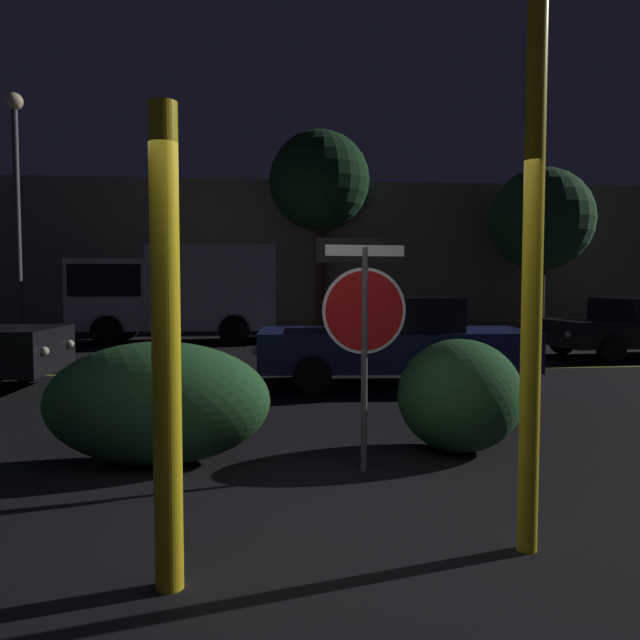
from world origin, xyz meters
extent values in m
plane|color=black|center=(0.00, 0.00, 0.00)|extent=(260.00, 260.00, 0.00)
cube|color=gold|center=(0.00, 8.00, 0.00)|extent=(36.10, 0.12, 0.01)
cylinder|color=#4C4C51|center=(0.49, 1.58, 1.03)|extent=(0.06, 0.06, 2.05)
cylinder|color=white|center=(0.49, 1.58, 1.48)|extent=(0.79, 0.09, 0.79)
cylinder|color=#B71414|center=(0.49, 1.58, 1.48)|extent=(0.73, 0.09, 0.73)
cube|color=black|center=(0.49, 1.58, 2.02)|extent=(0.90, 0.11, 0.22)
cube|color=white|center=(0.49, 1.58, 2.02)|extent=(0.74, 0.11, 0.10)
cylinder|color=yellow|center=(-1.00, -0.48, 1.36)|extent=(0.16, 0.16, 2.72)
cylinder|color=yellow|center=(1.25, -0.22, 1.76)|extent=(0.13, 0.13, 3.52)
ellipsoid|color=#285B2D|center=(-1.42, 2.00, 0.59)|extent=(2.13, 1.05, 1.18)
ellipsoid|color=#285B2D|center=(1.58, 2.13, 0.58)|extent=(1.27, 1.16, 1.16)
cylinder|color=black|center=(-4.45, 7.30, 0.30)|extent=(0.61, 0.23, 0.60)
sphere|color=#F4EFCC|center=(-3.63, 6.95, 0.69)|extent=(0.14, 0.14, 0.14)
sphere|color=#F4EFCC|center=(-3.69, 5.82, 0.69)|extent=(0.14, 0.14, 0.14)
cube|color=navy|center=(1.83, 6.30, 0.62)|extent=(4.61, 2.16, 0.64)
cube|color=black|center=(1.97, 6.29, 1.21)|extent=(1.90, 1.71, 0.55)
cylinder|color=black|center=(0.38, 5.52, 0.30)|extent=(0.61, 0.24, 0.60)
cylinder|color=black|center=(0.51, 7.29, 0.30)|extent=(0.61, 0.24, 0.60)
cylinder|color=black|center=(3.16, 5.32, 0.30)|extent=(0.61, 0.24, 0.60)
cylinder|color=black|center=(3.28, 7.09, 0.30)|extent=(0.61, 0.24, 0.60)
sphere|color=#F4EFCC|center=(-0.48, 5.89, 0.65)|extent=(0.14, 0.14, 0.14)
sphere|color=#F4EFCC|center=(-0.40, 7.04, 0.65)|extent=(0.14, 0.14, 0.14)
cube|color=black|center=(8.29, 9.52, 0.59)|extent=(4.28, 2.26, 0.59)
cylinder|color=black|center=(7.08, 8.50, 0.30)|extent=(0.61, 0.25, 0.60)
cylinder|color=black|center=(6.93, 10.34, 0.30)|extent=(0.61, 0.25, 0.60)
sphere|color=#F4EFCC|center=(6.24, 8.76, 0.62)|extent=(0.14, 0.14, 0.14)
sphere|color=#F4EFCC|center=(6.15, 9.95, 0.62)|extent=(0.14, 0.14, 0.14)
cube|color=silver|center=(-4.49, 14.38, 1.39)|extent=(2.23, 2.20, 1.99)
cube|color=black|center=(-4.49, 14.38, 1.79)|extent=(2.01, 2.24, 0.88)
cube|color=silver|center=(-1.64, 14.29, 1.59)|extent=(3.60, 2.38, 2.39)
cylinder|color=black|center=(-4.47, 13.28, 0.42)|extent=(0.85, 0.30, 0.84)
cylinder|color=black|center=(-4.40, 15.47, 0.42)|extent=(0.85, 0.30, 0.84)
cylinder|color=black|center=(-1.05, 13.18, 0.42)|extent=(0.85, 0.30, 0.84)
cylinder|color=black|center=(-0.99, 15.36, 0.42)|extent=(0.85, 0.30, 0.84)
cylinder|color=#4C4C51|center=(-6.88, 13.81, 3.18)|extent=(0.16, 0.16, 6.36)
sphere|color=#F9E5B2|center=(-6.88, 13.81, 6.59)|extent=(0.46, 0.46, 0.46)
cylinder|color=#422D1E|center=(1.89, 18.72, 2.05)|extent=(0.32, 0.32, 4.10)
sphere|color=#143819|center=(1.89, 18.72, 5.41)|extent=(3.63, 3.63, 3.63)
cylinder|color=#422D1E|center=(9.57, 17.10, 1.32)|extent=(0.32, 0.32, 2.65)
sphere|color=#235128|center=(9.57, 17.10, 3.95)|extent=(3.61, 3.61, 3.61)
cube|color=#7A6B5B|center=(1.36, 21.14, 2.75)|extent=(28.75, 4.02, 5.50)
camera|label=1|loc=(-0.51, -4.00, 1.74)|focal=35.00mm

